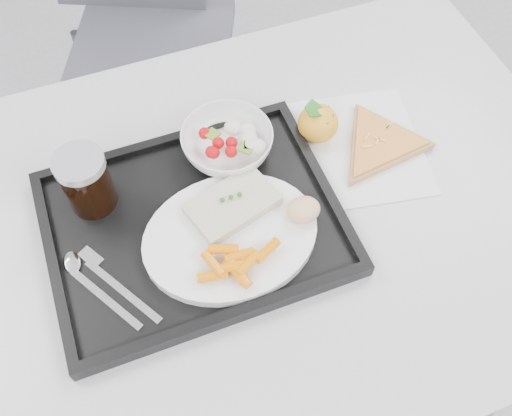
{
  "coord_description": "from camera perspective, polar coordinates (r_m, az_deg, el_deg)",
  "views": [
    {
      "loc": [
        -0.13,
        -0.15,
        1.53
      ],
      "look_at": [
        0.03,
        0.3,
        0.77
      ],
      "focal_mm": 40.0,
      "sensor_mm": 36.0,
      "label": 1
    }
  ],
  "objects": [
    {
      "name": "table",
      "position": [
        0.97,
        -1.97,
        -3.18
      ],
      "size": [
        1.2,
        0.8,
        0.75
      ],
      "color": "#ABABAD",
      "rests_on": "ground"
    },
    {
      "name": "chair",
      "position": [
        1.62,
        -11.68,
        19.02
      ],
      "size": [
        0.56,
        0.57,
        0.93
      ],
      "color": "#3E3E47",
      "rests_on": "ground"
    },
    {
      "name": "tray",
      "position": [
        0.9,
        -6.23,
        -1.61
      ],
      "size": [
        0.45,
        0.35,
        0.03
      ],
      "color": "black",
      "rests_on": "table"
    },
    {
      "name": "dinner_plate",
      "position": [
        0.87,
        -2.57,
        -2.86
      ],
      "size": [
        0.27,
        0.27,
        0.02
      ],
      "color": "white",
      "rests_on": "tray"
    },
    {
      "name": "fish_fillet",
      "position": [
        0.88,
        -2.38,
        0.37
      ],
      "size": [
        0.15,
        0.12,
        0.03
      ],
      "color": "beige",
      "rests_on": "dinner_plate"
    },
    {
      "name": "bread_roll",
      "position": [
        0.86,
        4.75,
        -0.18
      ],
      "size": [
        0.06,
        0.05,
        0.03
      ],
      "color": "tan",
      "rests_on": "dinner_plate"
    },
    {
      "name": "salad_bowl",
      "position": [
        0.95,
        -2.89,
        6.53
      ],
      "size": [
        0.15,
        0.15,
        0.05
      ],
      "color": "white",
      "rests_on": "tray"
    },
    {
      "name": "cola_glass",
      "position": [
        0.9,
        -16.63,
        2.64
      ],
      "size": [
        0.08,
        0.08,
        0.11
      ],
      "color": "black",
      "rests_on": "tray"
    },
    {
      "name": "cutlery",
      "position": [
        0.87,
        -15.57,
        -6.96
      ],
      "size": [
        0.12,
        0.16,
        0.01
      ],
      "color": "silver",
      "rests_on": "tray"
    },
    {
      "name": "napkin",
      "position": [
        1.0,
        9.24,
        5.9
      ],
      "size": [
        0.29,
        0.28,
        0.0
      ],
      "color": "silver",
      "rests_on": "table"
    },
    {
      "name": "tangerine",
      "position": [
        0.99,
        6.21,
        8.43
      ],
      "size": [
        0.08,
        0.08,
        0.07
      ],
      "color": "orange",
      "rests_on": "napkin"
    },
    {
      "name": "pizza_slice",
      "position": [
        1.01,
        12.29,
        6.31
      ],
      "size": [
        0.29,
        0.29,
        0.02
      ],
      "color": "tan",
      "rests_on": "napkin"
    },
    {
      "name": "carrot_pile",
      "position": [
        0.82,
        -2.09,
        -5.47
      ],
      "size": [
        0.13,
        0.08,
        0.02
      ],
      "color": "orange",
      "rests_on": "dinner_plate"
    },
    {
      "name": "salad_contents",
      "position": [
        0.94,
        -1.82,
        6.75
      ],
      "size": [
        0.1,
        0.08,
        0.02
      ],
      "color": "#B4080C",
      "rests_on": "salad_bowl"
    }
  ]
}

